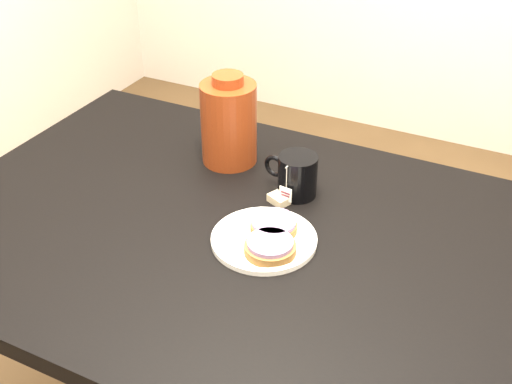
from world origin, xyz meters
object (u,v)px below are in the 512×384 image
teabag_pouch (279,199)px  bagel_package (229,122)px  plate (264,239)px  table (255,266)px  bagel_back (274,225)px  mug (297,175)px  bagel_front (270,247)px

teabag_pouch → bagel_package: bagel_package is taller
plate → bagel_package: 0.35m
table → bagel_back: (0.04, 0.01, 0.11)m
plate → mug: 0.19m
bagel_back → bagel_package: bearing=134.7°
mug → teabag_pouch: mug is taller
teabag_pouch → bagel_back: bearing=-70.3°
table → mug: 0.22m
bagel_back → mug: size_ratio=0.71×
bagel_back → mug: bearing=97.2°
plate → bagel_front: bagel_front is taller
bagel_back → table: bearing=-158.7°
bagel_front → bagel_package: bearing=130.2°
bagel_back → bagel_front: bearing=-70.5°
plate → bagel_back: size_ratio=2.24×
table → mug: (0.02, 0.18, 0.13)m
bagel_back → mug: 0.16m
bagel_back → bagel_front: same height
table → bagel_front: bearing=-40.9°
mug → bagel_back: bearing=-75.5°
plate → bagel_package: bagel_package is taller
bagel_back → bagel_front: size_ratio=0.68×
bagel_package → bagel_front: bearing=-49.8°
bagel_back → bagel_package: bagel_package is taller
table → bagel_front: 0.13m
mug → teabag_pouch: 0.07m
table → bagel_front: (0.06, -0.05, 0.11)m
teabag_pouch → bagel_package: 0.24m
teabag_pouch → bagel_package: size_ratio=0.20×
bagel_package → teabag_pouch: bearing=-32.0°
plate → bagel_back: bearing=74.7°
table → bagel_package: bagel_package is taller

